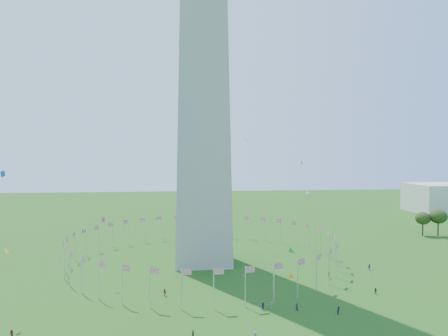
{
  "coord_description": "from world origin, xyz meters",
  "views": [
    {
      "loc": [
        -7.69,
        -82.2,
        33.69
      ],
      "look_at": [
        4.88,
        35.0,
        29.57
      ],
      "focal_mm": 35.0,
      "sensor_mm": 36.0,
      "label": 1
    }
  ],
  "objects": [
    {
      "name": "ground",
      "position": [
        0.0,
        0.0,
        0.0
      ],
      "size": [
        600.0,
        600.0,
        0.0
      ],
      "primitive_type": "plane",
      "color": "#1A4610",
      "rests_on": "ground"
    },
    {
      "name": "kites_aloft",
      "position": [
        7.5,
        21.54,
        18.76
      ],
      "size": [
        108.06,
        71.31,
        33.55
      ],
      "color": "green",
      "rests_on": "ground"
    },
    {
      "name": "flag_ring",
      "position": [
        -0.0,
        50.0,
        4.5
      ],
      "size": [
        80.24,
        80.24,
        9.0
      ],
      "color": "silver",
      "rests_on": "ground"
    },
    {
      "name": "crowd",
      "position": [
        4.85,
        -0.11,
        0.88
      ],
      "size": [
        96.33,
        66.82,
        1.95
      ],
      "color": "slate",
      "rests_on": "ground"
    }
  ]
}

